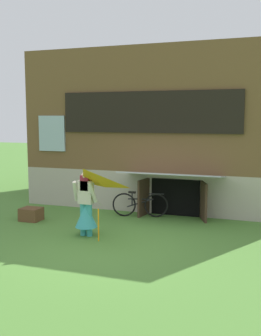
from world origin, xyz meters
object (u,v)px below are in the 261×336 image
Objects in this scene: bicycle_black at (140,204)px; wooden_crate at (31,214)px; person at (86,209)px; kite at (83,190)px.

bicycle_black reaches higher than wooden_crate.
person is 1.02× the size of kite.
wooden_crate is (-2.27, 1.41, -1.05)m from kite.
kite is 2.96m from bicycle_black.
person is 2.23m from wooden_crate.
kite is at bearing -54.54° from person.
kite is at bearing -31.83° from wooden_crate.
bicycle_black is 3.01m from wooden_crate.
kite reaches higher than wooden_crate.
bicycle_black is at bearing 88.06° from person.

